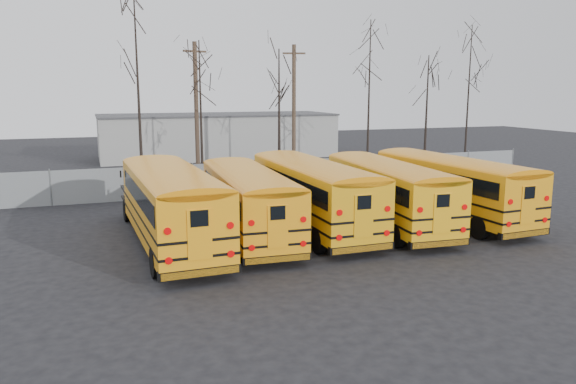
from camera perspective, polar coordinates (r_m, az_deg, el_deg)
name	(u,v)px	position (r m, az deg, el deg)	size (l,w,h in m)	color
ground	(334,240)	(24.63, 4.69, -4.87)	(120.00, 120.00, 0.00)	black
fence	(256,177)	(35.47, -3.27, 1.51)	(40.00, 0.04, 2.00)	gray
distant_building	(218,136)	(55.11, -7.17, 5.68)	(22.00, 8.00, 4.00)	#999994
bus_a	(170,200)	(23.68, -11.88, -0.76)	(3.23, 12.19, 3.38)	black
bus_b	(247,197)	(24.66, -4.15, -0.48)	(3.14, 11.28, 3.12)	black
bus_c	(311,189)	(26.01, 2.37, 0.34)	(2.79, 11.83, 3.30)	black
bus_d	(386,188)	(27.07, 9.95, 0.43)	(3.38, 11.51, 3.18)	black
bus_e	(449,182)	(29.14, 16.02, 0.96)	(3.29, 11.71, 3.24)	black
utility_pole_left	(196,112)	(39.10, -9.28, 8.02)	(1.67, 0.63, 9.61)	#473628
utility_pole_right	(294,108)	(43.79, 0.60, 8.53)	(1.73, 0.53, 9.80)	#4B392A
tree_1	(138,96)	(36.32, -14.95, 9.37)	(0.26, 0.26, 12.07)	black
tree_2	(201,114)	(38.27, -8.84, 7.80)	(0.26, 0.26, 9.63)	black
tree_3	(279,116)	(39.57, -0.91, 7.70)	(0.26, 0.26, 9.20)	black
tree_4	(369,100)	(42.10, 8.21, 9.24)	(0.26, 0.26, 11.38)	black
tree_5	(426,115)	(44.90, 13.87, 7.59)	(0.26, 0.26, 9.00)	black
tree_6	(468,101)	(44.95, 17.81, 8.76)	(0.26, 0.26, 11.13)	black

